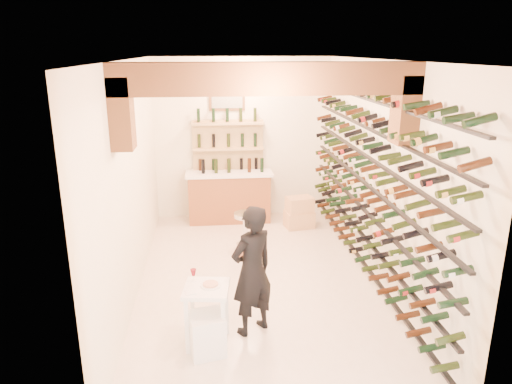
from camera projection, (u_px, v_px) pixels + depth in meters
ground at (258, 280)px, 7.11m from camera, size 6.00×6.00×0.00m
room_shell at (260, 135)px, 6.21m from camera, size 3.52×6.02×3.21m
wine_rack at (364, 178)px, 6.81m from camera, size 0.32×5.70×2.56m
back_counter at (229, 195)px, 9.45m from camera, size 1.70×0.62×1.29m
back_shelving at (228, 161)px, 9.49m from camera, size 1.40×0.31×2.73m
tasting_table at (207, 297)px, 5.43m from camera, size 0.57×0.57×0.89m
white_stool at (207, 334)px, 5.37m from camera, size 0.46×0.46×0.48m
person at (252, 271)px, 5.62m from camera, size 0.71×0.65×1.62m
chrome_barstool at (245, 231)px, 7.82m from camera, size 0.40×0.40×0.77m
crate_lower at (299, 219)px, 9.20m from camera, size 0.59×0.46×0.32m
crate_upper at (300, 204)px, 9.11m from camera, size 0.55×0.43×0.29m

